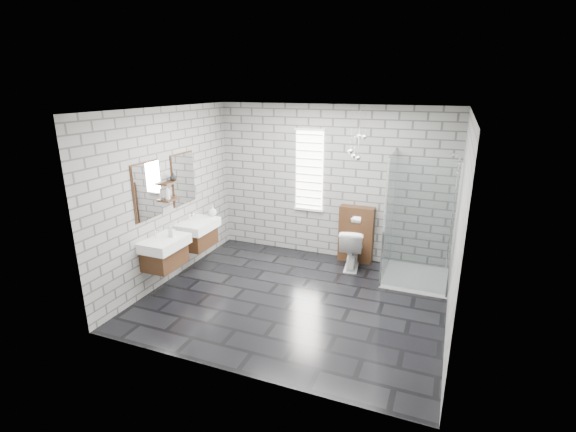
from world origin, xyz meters
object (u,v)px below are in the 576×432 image
Objects in this scene: vanity_right at (196,226)px; shower_enclosure at (411,252)px; cistern_panel at (356,234)px; toilet at (352,248)px; vanity_left at (163,244)px.

shower_enclosure is at bearing 13.02° from vanity_right.
shower_enclosure is (0.99, -0.52, 0.00)m from cistern_panel.
toilet is (0.00, -0.30, -0.15)m from cistern_panel.
vanity_left is 3.09m from toilet.
toilet is (2.42, 1.88, -0.40)m from vanity_left.
toilet is at bearing 22.62° from vanity_right.
cistern_panel is 0.49× the size of shower_enclosure.
vanity_left reaches higher than toilet.
cistern_panel is 1.11m from shower_enclosure.
shower_enclosure is 1.02m from toilet.
vanity_right is at bearing -166.98° from shower_enclosure.
vanity_left is at bearing -138.01° from cistern_panel.
vanity_right is 0.77× the size of shower_enclosure.
vanity_left is at bearing -90.00° from vanity_right.
vanity_left is 0.87m from vanity_right.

